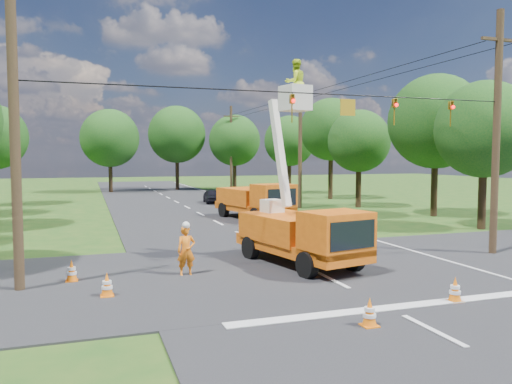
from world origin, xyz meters
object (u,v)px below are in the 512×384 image
object	(u,v)px
pole_right_mid	(300,144)
distant_car	(213,196)
traffic_cone_0	(370,312)
traffic_cone_2	(287,231)
pole_left	(15,141)
traffic_cone_3	(283,226)
tree_right_d	(331,130)
traffic_cone_4	(107,285)
pole_right_near	(497,131)
bucket_truck	(302,222)
traffic_cone_1	(455,290)
tree_far_c	(235,140)
tree_right_b	(436,122)
traffic_cone_7	(282,212)
second_truck	(256,200)
tree_far_b	(177,135)
tree_right_a	(484,130)
tree_far_a	(110,138)
pole_right_far	(231,148)
traffic_cone_5	(72,271)
ground_worker	(186,251)
tree_right_c	(359,141)
tree_right_e	(289,141)

from	to	relation	value
pole_right_mid	distant_car	bearing A→B (deg)	131.89
traffic_cone_0	traffic_cone_2	size ratio (longest dim) A/B	1.00
pole_left	traffic_cone_2	bearing A→B (deg)	30.16
traffic_cone_3	tree_right_d	size ratio (longest dim) A/B	0.07
traffic_cone_4	pole_right_near	xyz separation A→B (m)	(15.52, 1.59, 4.75)
bucket_truck	traffic_cone_1	bearing A→B (deg)	-82.09
pole_left	tree_far_c	xyz separation A→B (m)	(19.00, 42.00, 1.56)
tree_right_b	distant_car	bearing A→B (deg)	130.35
traffic_cone_0	traffic_cone_7	world-z (taller)	same
second_truck	traffic_cone_4	distance (m)	18.43
distant_car	tree_far_b	distance (m)	19.76
traffic_cone_1	tree_right_a	distance (m)	16.82
traffic_cone_0	pole_left	size ratio (longest dim) A/B	0.08
tree_right_a	tree_right_d	xyz separation A→B (m)	(1.30, 21.00, 1.12)
tree_far_a	pole_right_far	bearing A→B (deg)	-12.53
pole_right_mid	tree_far_a	bearing A→B (deg)	120.41
traffic_cone_0	traffic_cone_5	distance (m)	9.67
ground_worker	pole_left	world-z (taller)	pole_left
tree_far_b	traffic_cone_1	bearing A→B (deg)	-91.00
tree_far_b	tree_right_a	bearing A→B (deg)	-74.93
traffic_cone_2	pole_left	bearing A→B (deg)	-149.84
tree_far_c	tree_right_a	bearing A→B (deg)	-83.66
ground_worker	traffic_cone_4	bearing A→B (deg)	-146.16
traffic_cone_4	tree_right_d	world-z (taller)	tree_right_d
distant_car	traffic_cone_5	size ratio (longest dim) A/B	5.10
distant_car	traffic_cone_1	xyz separation A→B (m)	(-0.79, -31.47, -0.26)
pole_right_mid	tree_right_c	size ratio (longest dim) A/B	1.28
tree_right_e	traffic_cone_4	bearing A→B (deg)	-119.64
traffic_cone_7	pole_right_far	distance (m)	26.27
tree_right_d	bucket_truck	bearing A→B (deg)	-119.16
pole_right_near	pole_right_far	world-z (taller)	same
distant_car	pole_right_mid	bearing A→B (deg)	-42.11
traffic_cone_1	tree_right_a	size ratio (longest dim) A/B	0.09
pole_right_far	pole_left	distance (m)	43.87
second_truck	pole_right_mid	size ratio (longest dim) A/B	0.68
traffic_cone_3	tree_right_e	size ratio (longest dim) A/B	0.08
tree_right_a	tree_right_c	distance (m)	13.01
pole_right_mid	second_truck	bearing A→B (deg)	-133.64
pole_left	tree_right_c	bearing A→B (deg)	39.93
pole_right_far	tree_right_a	distance (m)	34.37
traffic_cone_3	tree_right_b	distance (m)	14.52
traffic_cone_2	tree_far_a	xyz separation A→B (m)	(-6.95, 36.34, 5.83)
traffic_cone_0	tree_far_a	size ratio (longest dim) A/B	0.07
traffic_cone_0	pole_right_mid	bearing A→B (deg)	69.69
tree_right_d	tree_far_b	distance (m)	21.52
traffic_cone_2	tree_far_c	size ratio (longest dim) A/B	0.08
traffic_cone_4	tree_right_e	xyz separation A→B (m)	(20.82, 36.59, 5.45)
second_truck	tree_right_b	bearing A→B (deg)	-22.89
traffic_cone_7	tree_right_d	world-z (taller)	tree_right_d
tree_right_e	pole_right_mid	bearing A→B (deg)	-109.46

